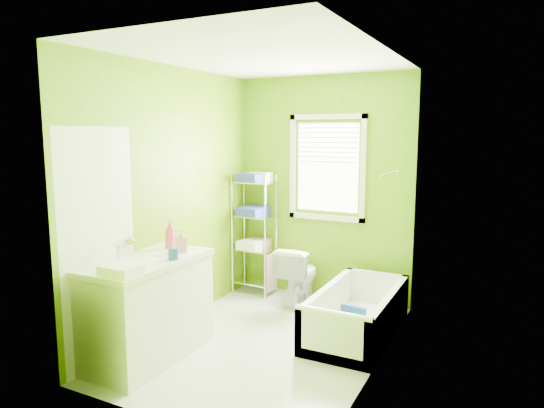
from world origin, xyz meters
The scene contains 9 objects.
ground centered at (0.00, 0.00, 0.00)m, with size 2.90×2.90×0.00m, color silver.
room_envelope centered at (0.00, 0.00, 1.55)m, with size 2.14×2.94×2.62m.
window centered at (0.05, 1.42, 1.61)m, with size 0.92×0.05×1.22m.
door centered at (-1.04, -1.00, 1.00)m, with size 0.09×0.80×2.00m.
right_wall_decor centered at (1.04, -0.02, 1.32)m, with size 0.04×1.48×1.17m.
bathtub centered at (0.71, 0.53, 0.15)m, with size 0.68×1.46×0.47m.
toilet centered at (-0.14, 1.07, 0.34)m, with size 0.38×0.67×0.68m, color white.
vanity centered at (-0.76, -0.75, 0.47)m, with size 0.60×1.17×1.14m.
wire_shelf_unit centered at (-0.78, 1.21, 0.89)m, with size 0.50×0.40×1.47m.
Camera 1 is at (2.01, -3.84, 1.95)m, focal length 32.00 mm.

